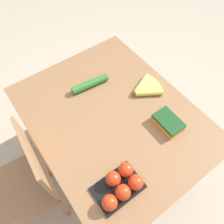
{
  "coord_description": "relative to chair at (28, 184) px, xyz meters",
  "views": [
    {
      "loc": [
        -0.58,
        0.43,
        1.89
      ],
      "look_at": [
        0.0,
        0.0,
        0.79
      ],
      "focal_mm": 35.0,
      "sensor_mm": 36.0,
      "label": 1
    }
  ],
  "objects": [
    {
      "name": "banana_bunch",
      "position": [
        -0.0,
        -0.93,
        0.28
      ],
      "size": [
        0.2,
        0.19,
        0.04
      ],
      "color": "brown",
      "rests_on": "dining_table"
    },
    {
      "name": "dining_table",
      "position": [
        -0.03,
        -0.63,
        0.16
      ],
      "size": [
        1.19,
        0.93,
        0.76
      ],
      "color": "olive",
      "rests_on": "ground_plane"
    },
    {
      "name": "carrot_bag",
      "position": [
        -0.28,
        -0.86,
        0.3
      ],
      "size": [
        0.17,
        0.11,
        0.06
      ],
      "color": "orange",
      "rests_on": "dining_table"
    },
    {
      "name": "chair",
      "position": [
        0.0,
        0.0,
        0.0
      ],
      "size": [
        0.45,
        0.43,
        0.92
      ],
      "rotation": [
        0.0,
        0.0,
        3.07
      ],
      "color": "#8E6642",
      "rests_on": "ground_plane"
    },
    {
      "name": "ground_plane",
      "position": [
        -0.03,
        -0.63,
        -0.49
      ],
      "size": [
        12.0,
        12.0,
        0.0
      ],
      "primitive_type": "plane",
      "color": "#B7A88E"
    },
    {
      "name": "tomato_pack",
      "position": [
        -0.41,
        -0.41,
        0.31
      ],
      "size": [
        0.17,
        0.25,
        0.09
      ],
      "color": "black",
      "rests_on": "dining_table"
    },
    {
      "name": "cucumber_near",
      "position": [
        0.24,
        -0.65,
        0.29
      ],
      "size": [
        0.08,
        0.26,
        0.05
      ],
      "color": "#2D702D",
      "rests_on": "dining_table"
    }
  ]
}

